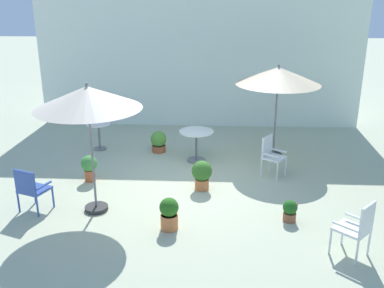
{
  "coord_description": "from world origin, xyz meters",
  "views": [
    {
      "loc": [
        0.45,
        -8.61,
        4.02
      ],
      "look_at": [
        0.0,
        0.28,
        0.86
      ],
      "focal_mm": 41.28,
      "sensor_mm": 36.0,
      "label": 1
    }
  ],
  "objects_px": {
    "patio_umbrella_1": "(278,77)",
    "potted_plant_3": "(202,174)",
    "patio_chair_0": "(358,226)",
    "potted_plant_4": "(89,166)",
    "potted_plant_2": "(159,141)",
    "potted_plant_0": "(169,213)",
    "potted_plant_1": "(290,210)",
    "cafe_table_0": "(196,140)",
    "patio_chair_2": "(31,187)",
    "patio_chair_1": "(271,153)",
    "patio_umbrella_0": "(88,99)",
    "cafe_table_1": "(99,132)"
  },
  "relations": [
    {
      "from": "patio_umbrella_1",
      "to": "potted_plant_3",
      "type": "xyz_separation_m",
      "value": [
        -1.74,
        -1.97,
        -1.68
      ]
    },
    {
      "from": "patio_chair_0",
      "to": "potted_plant_4",
      "type": "distance_m",
      "value": 5.61
    },
    {
      "from": "potted_plant_4",
      "to": "potted_plant_2",
      "type": "bearing_deg",
      "value": 55.96
    },
    {
      "from": "potted_plant_3",
      "to": "patio_umbrella_1",
      "type": "bearing_deg",
      "value": 48.67
    },
    {
      "from": "potted_plant_0",
      "to": "potted_plant_1",
      "type": "distance_m",
      "value": 2.19
    },
    {
      "from": "potted_plant_3",
      "to": "potted_plant_2",
      "type": "bearing_deg",
      "value": 118.16
    },
    {
      "from": "cafe_table_0",
      "to": "potted_plant_1",
      "type": "bearing_deg",
      "value": -57.8
    },
    {
      "from": "patio_chair_2",
      "to": "potted_plant_1",
      "type": "bearing_deg",
      "value": -1.37
    },
    {
      "from": "potted_plant_3",
      "to": "potted_plant_4",
      "type": "xyz_separation_m",
      "value": [
        -2.46,
        0.3,
        -0.01
      ]
    },
    {
      "from": "patio_chair_1",
      "to": "potted_plant_0",
      "type": "xyz_separation_m",
      "value": [
        -2.05,
        -2.48,
        -0.21
      ]
    },
    {
      "from": "potted_plant_2",
      "to": "potted_plant_3",
      "type": "xyz_separation_m",
      "value": [
        1.18,
        -2.2,
        0.07
      ]
    },
    {
      "from": "patio_umbrella_0",
      "to": "potted_plant_3",
      "type": "xyz_separation_m",
      "value": [
        1.98,
        1.03,
        -1.83
      ]
    },
    {
      "from": "potted_plant_1",
      "to": "potted_plant_3",
      "type": "bearing_deg",
      "value": 142.25
    },
    {
      "from": "patio_umbrella_1",
      "to": "potted_plant_3",
      "type": "bearing_deg",
      "value": -131.33
    },
    {
      "from": "potted_plant_2",
      "to": "potted_plant_4",
      "type": "bearing_deg",
      "value": -124.04
    },
    {
      "from": "patio_umbrella_0",
      "to": "patio_umbrella_1",
      "type": "bearing_deg",
      "value": 38.97
    },
    {
      "from": "potted_plant_1",
      "to": "potted_plant_4",
      "type": "distance_m",
      "value": 4.39
    },
    {
      "from": "potted_plant_2",
      "to": "potted_plant_4",
      "type": "height_order",
      "value": "potted_plant_4"
    },
    {
      "from": "patio_umbrella_0",
      "to": "potted_plant_1",
      "type": "height_order",
      "value": "patio_umbrella_0"
    },
    {
      "from": "cafe_table_1",
      "to": "potted_plant_0",
      "type": "height_order",
      "value": "cafe_table_1"
    },
    {
      "from": "potted_plant_0",
      "to": "potted_plant_3",
      "type": "bearing_deg",
      "value": 72.59
    },
    {
      "from": "patio_umbrella_1",
      "to": "cafe_table_1",
      "type": "height_order",
      "value": "patio_umbrella_1"
    },
    {
      "from": "patio_umbrella_0",
      "to": "potted_plant_4",
      "type": "bearing_deg",
      "value": 109.81
    },
    {
      "from": "cafe_table_0",
      "to": "potted_plant_2",
      "type": "bearing_deg",
      "value": 149.82
    },
    {
      "from": "patio_umbrella_0",
      "to": "patio_chair_0",
      "type": "height_order",
      "value": "patio_umbrella_0"
    },
    {
      "from": "patio_umbrella_1",
      "to": "cafe_table_1",
      "type": "distance_m",
      "value": 4.75
    },
    {
      "from": "cafe_table_1",
      "to": "potted_plant_0",
      "type": "relative_size",
      "value": 1.19
    },
    {
      "from": "patio_chair_2",
      "to": "patio_umbrella_0",
      "type": "bearing_deg",
      "value": 5.75
    },
    {
      "from": "potted_plant_1",
      "to": "patio_chair_1",
      "type": "bearing_deg",
      "value": 93.01
    },
    {
      "from": "patio_umbrella_0",
      "to": "cafe_table_1",
      "type": "xyz_separation_m",
      "value": [
        -0.76,
        3.34,
        -1.69
      ]
    },
    {
      "from": "potted_plant_0",
      "to": "potted_plant_2",
      "type": "height_order",
      "value": "potted_plant_0"
    },
    {
      "from": "patio_umbrella_0",
      "to": "patio_chair_2",
      "type": "distance_m",
      "value": 2.05
    },
    {
      "from": "patio_umbrella_0",
      "to": "cafe_table_0",
      "type": "relative_size",
      "value": 2.96
    },
    {
      "from": "patio_umbrella_0",
      "to": "patio_chair_1",
      "type": "distance_m",
      "value": 4.3
    },
    {
      "from": "patio_umbrella_0",
      "to": "cafe_table_1",
      "type": "height_order",
      "value": "patio_umbrella_0"
    },
    {
      "from": "patio_umbrella_0",
      "to": "potted_plant_2",
      "type": "relative_size",
      "value": 4.49
    },
    {
      "from": "patio_umbrella_1",
      "to": "potted_plant_0",
      "type": "bearing_deg",
      "value": -121.85
    },
    {
      "from": "patio_chair_0",
      "to": "potted_plant_4",
      "type": "bearing_deg",
      "value": 151.67
    },
    {
      "from": "patio_umbrella_0",
      "to": "patio_chair_1",
      "type": "xyz_separation_m",
      "value": [
        3.51,
        1.86,
        -1.66
      ]
    },
    {
      "from": "patio_chair_0",
      "to": "potted_plant_3",
      "type": "xyz_separation_m",
      "value": [
        -2.47,
        2.36,
        -0.19
      ]
    },
    {
      "from": "patio_chair_0",
      "to": "potted_plant_2",
      "type": "xyz_separation_m",
      "value": [
        -3.65,
        4.56,
        -0.26
      ]
    },
    {
      "from": "patio_umbrella_0",
      "to": "patio_umbrella_1",
      "type": "height_order",
      "value": "patio_umbrella_0"
    },
    {
      "from": "patio_chair_1",
      "to": "potted_plant_4",
      "type": "relative_size",
      "value": 1.56
    },
    {
      "from": "cafe_table_0",
      "to": "potted_plant_0",
      "type": "relative_size",
      "value": 1.41
    },
    {
      "from": "patio_chair_2",
      "to": "patio_chair_0",
      "type": "bearing_deg",
      "value": -12.13
    },
    {
      "from": "patio_chair_0",
      "to": "patio_chair_1",
      "type": "bearing_deg",
      "value": 106.57
    },
    {
      "from": "patio_chair_0",
      "to": "cafe_table_1",
      "type": "bearing_deg",
      "value": 138.22
    },
    {
      "from": "potted_plant_0",
      "to": "patio_umbrella_1",
      "type": "bearing_deg",
      "value": 58.15
    },
    {
      "from": "cafe_table_0",
      "to": "patio_chair_0",
      "type": "bearing_deg",
      "value": -56.31
    },
    {
      "from": "patio_umbrella_0",
      "to": "potted_plant_2",
      "type": "xyz_separation_m",
      "value": [
        0.81,
        3.23,
        -1.9
      ]
    }
  ]
}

